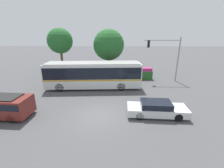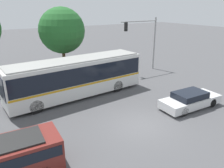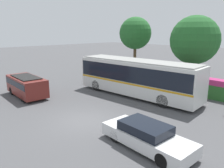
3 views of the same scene
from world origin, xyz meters
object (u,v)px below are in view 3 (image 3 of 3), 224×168
city_bus (136,76)px  street_tree_left (135,33)px  street_tree_centre (195,40)px  suv_left_lane (27,85)px  sedan_foreground (146,136)px

city_bus → street_tree_left: (-6.24, 7.09, 3.47)m
street_tree_centre → suv_left_lane: bearing=-119.6°
sedan_foreground → street_tree_centre: street_tree_centre is taller
city_bus → street_tree_left: size_ratio=1.58×
city_bus → sedan_foreground: bearing=129.4°
street_tree_centre → street_tree_left: bearing=-179.7°
street_tree_left → street_tree_centre: street_tree_left is taller
sedan_foreground → street_tree_left: bearing=134.9°
city_bus → street_tree_left: street_tree_left is taller
city_bus → suv_left_lane: bearing=43.3°
city_bus → street_tree_left: 10.07m
suv_left_lane → street_tree_left: street_tree_left is taller
street_tree_left → street_tree_centre: bearing=0.3°
suv_left_lane → sedan_foreground: bearing=5.3°
city_bus → suv_left_lane: 9.61m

